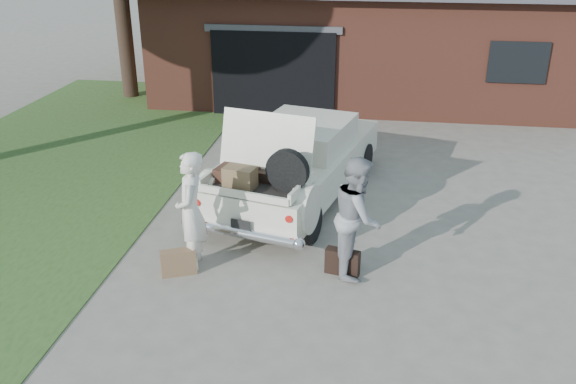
# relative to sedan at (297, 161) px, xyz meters

# --- Properties ---
(ground) EXTENTS (90.00, 90.00, 0.00)m
(ground) POSITION_rel_sedan_xyz_m (0.17, -2.88, -0.71)
(ground) COLOR gray
(ground) RESTS_ON ground
(grass_strip) EXTENTS (6.00, 16.00, 0.02)m
(grass_strip) POSITION_rel_sedan_xyz_m (-5.33, 0.12, -0.70)
(grass_strip) COLOR #2D4C1E
(grass_strip) RESTS_ON ground
(house) EXTENTS (12.80, 7.80, 3.30)m
(house) POSITION_rel_sedan_xyz_m (1.16, 8.59, 0.97)
(house) COLOR brown
(house) RESTS_ON ground
(sedan) EXTENTS (2.91, 5.09, 1.96)m
(sedan) POSITION_rel_sedan_xyz_m (0.00, 0.00, 0.00)
(sedan) COLOR white
(sedan) RESTS_ON ground
(woman_left) EXTENTS (0.56, 0.73, 1.79)m
(woman_left) POSITION_rel_sedan_xyz_m (-1.16, -2.72, 0.19)
(woman_left) COLOR silver
(woman_left) RESTS_ON ground
(woman_right) EXTENTS (0.68, 0.87, 1.76)m
(woman_right) POSITION_rel_sedan_xyz_m (1.20, -2.49, 0.18)
(woman_right) COLOR gray
(woman_right) RESTS_ON ground
(suitcase_left) EXTENTS (0.53, 0.35, 0.39)m
(suitcase_left) POSITION_rel_sedan_xyz_m (-1.32, -2.97, -0.51)
(suitcase_left) COLOR #846243
(suitcase_left) RESTS_ON ground
(suitcase_right) EXTENTS (0.52, 0.27, 0.38)m
(suitcase_right) POSITION_rel_sedan_xyz_m (1.02, -2.61, -0.51)
(suitcase_right) COLOR black
(suitcase_right) RESTS_ON ground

